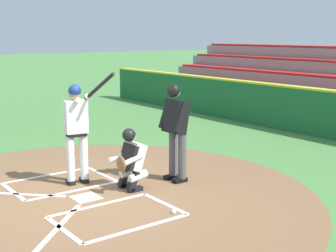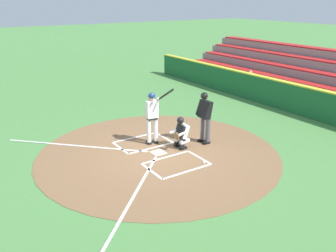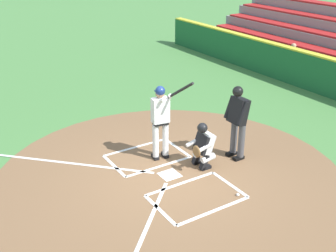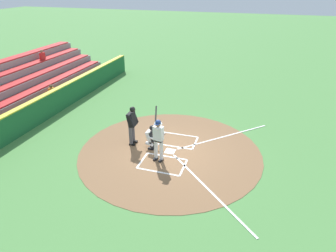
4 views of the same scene
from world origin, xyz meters
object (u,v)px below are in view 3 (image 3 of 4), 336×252
(batter, at_px, (161,117))
(baseball, at_px, (238,195))
(plate_umpire, at_px, (238,117))
(catcher, at_px, (203,144))

(batter, relative_size, baseball, 28.76)
(plate_umpire, bearing_deg, baseball, 141.45)
(batter, xyz_separation_m, plate_umpire, (-0.93, -1.57, -0.02))
(catcher, relative_size, baseball, 15.27)
(batter, relative_size, catcher, 1.88)
(batter, distance_m, plate_umpire, 1.82)
(catcher, bearing_deg, batter, 34.83)
(plate_umpire, bearing_deg, batter, 59.36)
(batter, xyz_separation_m, catcher, (-0.86, -0.60, -0.51))
(catcher, height_order, plate_umpire, plate_umpire)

